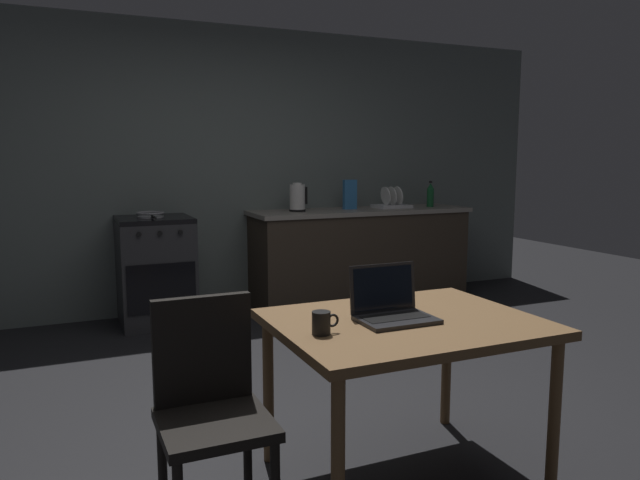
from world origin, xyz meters
name	(u,v)px	position (x,y,z in m)	size (l,w,h in m)	color
ground_plane	(331,411)	(0.00, 0.00, 0.00)	(12.00, 12.00, 0.00)	black
back_wall	(246,169)	(0.30, 2.57, 1.29)	(6.40, 0.10, 2.58)	slate
kitchen_counter	(360,255)	(1.34, 2.22, 0.46)	(2.16, 0.64, 0.91)	#382D23
stove_oven	(156,271)	(-0.61, 2.22, 0.45)	(0.60, 0.62, 0.91)	#2D2D30
dining_table	(405,336)	(0.01, -0.75, 0.64)	(1.11, 0.87, 0.72)	brown
chair	(210,400)	(-0.84, -0.75, 0.50)	(0.40, 0.40, 0.88)	black
laptop	(392,309)	(-0.05, -0.73, 0.76)	(0.32, 0.25, 0.23)	#232326
electric_kettle	(297,198)	(0.68, 2.22, 1.03)	(0.17, 0.15, 0.26)	black
bottle	(430,195)	(2.10, 2.17, 1.03)	(0.07, 0.07, 0.26)	#19592D
frying_pan	(151,215)	(-0.64, 2.19, 0.93)	(0.23, 0.40, 0.05)	gray
coffee_mug	(322,323)	(-0.41, -0.80, 0.76)	(0.11, 0.07, 0.09)	black
cereal_box	(350,195)	(1.23, 2.24, 1.05)	(0.13, 0.05, 0.28)	#3372B2
dish_rack	(392,203)	(1.68, 2.22, 0.96)	(0.34, 0.26, 0.21)	silver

